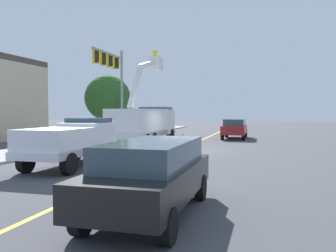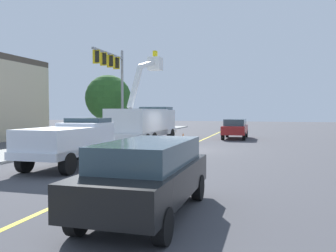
{
  "view_description": "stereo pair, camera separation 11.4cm",
  "coord_description": "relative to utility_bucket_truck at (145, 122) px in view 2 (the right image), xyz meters",
  "views": [
    {
      "loc": [
        -20.74,
        -5.25,
        2.39
      ],
      "look_at": [
        1.08,
        1.16,
        1.4
      ],
      "focal_mm": 37.1,
      "sensor_mm": 36.0,
      "label": 1
    },
    {
      "loc": [
        -20.7,
        -5.36,
        2.39
      ],
      "look_at": [
        1.08,
        1.16,
        1.4
      ],
      "focal_mm": 37.1,
      "sensor_mm": 36.0,
      "label": 2
    }
  ],
  "objects": [
    {
      "name": "lane_centre_stripe",
      "position": [
        -1.55,
        -2.97,
        -1.6
      ],
      "size": [
        50.0,
        0.83,
        0.01
      ],
      "primitive_type": "cube",
      "rotation": [
        0.0,
        0.0,
        0.01
      ],
      "color": "yellow",
      "rests_on": "ground"
    },
    {
      "name": "utility_bucket_truck",
      "position": [
        0.0,
        0.0,
        0.0
      ],
      "size": [
        8.23,
        2.68,
        6.64
      ],
      "color": "silver",
      "rests_on": "ground"
    },
    {
      "name": "traffic_cone_mid_front",
      "position": [
        -4.14,
        -1.97,
        -1.24
      ],
      "size": [
        0.4,
        0.4,
        0.74
      ],
      "color": "black",
      "rests_on": "ground"
    },
    {
      "name": "street_tree_right",
      "position": [
        7.43,
        6.42,
        2.01
      ],
      "size": [
        4.29,
        4.29,
        5.77
      ],
      "color": "brown",
      "rests_on": "ground"
    },
    {
      "name": "passing_minivan",
      "position": [
        8.05,
        -5.32,
        -0.63
      ],
      "size": [
        4.82,
        2.0,
        1.69
      ],
      "color": "maroon",
      "rests_on": "ground"
    },
    {
      "name": "ground",
      "position": [
        -1.55,
        -2.97,
        -1.6
      ],
      "size": [
        120.0,
        120.0,
        0.0
      ],
      "primitive_type": "plane",
      "color": "#47474C"
    },
    {
      "name": "traffic_cone_mid_rear",
      "position": [
        3.31,
        -1.88,
        -1.24
      ],
      "size": [
        0.4,
        0.4,
        0.74
      ],
      "color": "black",
      "rests_on": "ground"
    },
    {
      "name": "trailing_sedan",
      "position": [
        -14.8,
        -5.63,
        -0.63
      ],
      "size": [
        4.82,
        2.0,
        1.69
      ],
      "color": "black",
      "rests_on": "ground"
    },
    {
      "name": "service_pickup_truck",
      "position": [
        -9.25,
        -0.12,
        -0.48
      ],
      "size": [
        5.63,
        2.25,
        2.06
      ],
      "color": "white",
      "rests_on": "ground"
    },
    {
      "name": "traffic_cone_leading",
      "position": [
        -11.33,
        -2.26,
        -1.22
      ],
      "size": [
        0.4,
        0.4,
        0.79
      ],
      "color": "black",
      "rests_on": "ground"
    },
    {
      "name": "traffic_signal_mast",
      "position": [
        3.93,
        4.18,
        3.92
      ],
      "size": [
        5.46,
        0.61,
        7.64
      ],
      "color": "gray",
      "rests_on": "ground"
    },
    {
      "name": "sidewalk_far_side",
      "position": [
        -1.66,
        5.13,
        -1.54
      ],
      "size": [
        60.04,
        4.4,
        0.12
      ],
      "primitive_type": "cube",
      "rotation": [
        0.0,
        0.0,
        0.01
      ],
      "color": "#9E9E99",
      "rests_on": "ground"
    }
  ]
}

